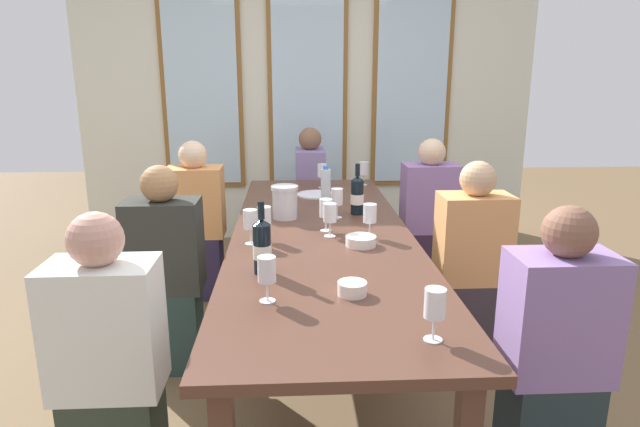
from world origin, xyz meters
The scene contains 27 objects.
ground_plane centered at (0.00, 0.00, 0.00)m, with size 12.00×12.00×0.00m, color brown.
back_wall_with_windows centered at (0.00, 2.35, 1.45)m, with size 4.13×0.10×2.90m.
dining_table centered at (0.00, 0.00, 0.68)m, with size 0.93×2.83×0.74m.
white_plate_0 centered at (0.01, 0.89, 0.74)m, with size 0.26×0.26×0.01m, color white.
metal_pitcher centered at (-0.20, 0.30, 0.84)m, with size 0.16×0.16×0.19m.
wine_bottle_0 centered at (0.23, 0.37, 0.85)m, with size 0.08×0.08×0.30m.
wine_bottle_1 centered at (-0.28, -0.57, 0.86)m, with size 0.08×0.08×0.31m.
tasting_bowl_0 centered at (0.07, -0.82, 0.77)m, with size 0.11×0.11×0.05m, color white.
tasting_bowl_1 centered at (0.18, -0.23, 0.76)m, with size 0.15×0.15×0.05m, color white.
water_bottle centered at (0.06, 0.65, 0.85)m, with size 0.06×0.06×0.24m.
wine_glass_0 centered at (-0.36, -0.18, 0.86)m, with size 0.07×0.07×0.17m.
wine_glass_1 centered at (0.04, -0.07, 0.86)m, with size 0.07×0.07×0.17m.
wine_glass_2 centered at (0.02, 0.03, 0.86)m, with size 0.07×0.07×0.17m.
wine_glass_3 centered at (-0.25, -0.87, 0.86)m, with size 0.07×0.07×0.17m.
wine_glass_4 centered at (0.10, 0.29, 0.86)m, with size 0.07×0.07×0.17m.
wine_glass_5 centered at (0.06, 1.13, 0.86)m, with size 0.07×0.07×0.17m.
wine_glass_6 centered at (0.24, -0.09, 0.86)m, with size 0.07×0.07×0.17m.
wine_glass_7 centered at (0.28, -1.20, 0.86)m, with size 0.07×0.07×0.17m.
wine_glass_8 centered at (0.38, 1.21, 0.86)m, with size 0.07×0.07×0.17m.
wine_glass_9 centered at (-0.29, -0.12, 0.86)m, with size 0.07×0.07×0.17m.
seated_person_0 centered at (-0.82, 0.94, 0.53)m, with size 0.38×0.24×1.11m.
seated_person_1 centered at (0.82, 0.98, 0.53)m, with size 0.38×0.24×1.11m.
seated_person_2 centered at (-0.82, -0.95, 0.53)m, with size 0.38×0.24×1.11m.
seated_person_3 centered at (0.82, -0.95, 0.53)m, with size 0.38×0.24×1.11m.
seated_person_4 centered at (-0.82, -0.03, 0.53)m, with size 0.38×0.24×1.11m.
seated_person_5 centered at (0.82, 0.02, 0.53)m, with size 0.38×0.24×1.11m.
seated_person_6 centered at (0.00, 1.77, 0.53)m, with size 0.24×0.38×1.11m.
Camera 1 is at (-0.16, -2.74, 1.57)m, focal length 30.63 mm.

